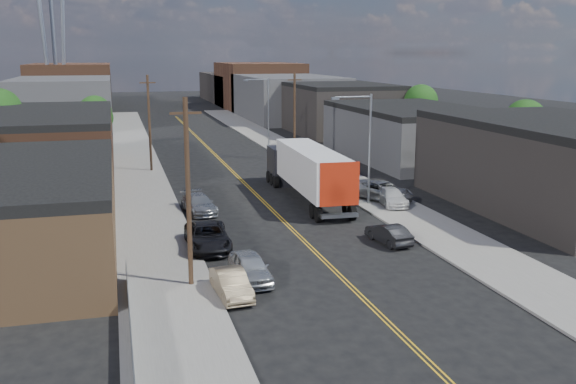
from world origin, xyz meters
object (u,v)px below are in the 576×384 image
car_left_b (231,284)px  car_left_c (207,237)px  car_right_lot_b (391,197)px  car_right_oncoming (389,234)px  car_right_lot_c (333,163)px  car_left_a (250,267)px  car_right_lot_a (382,191)px  semi_truck (305,169)px  car_left_d (199,204)px

car_left_b → car_left_c: bearing=86.1°
car_left_b → car_right_lot_b: bearing=41.1°
car_right_oncoming → car_right_lot_b: 10.44m
car_left_b → car_right_lot_c: (16.36, 31.57, 0.28)m
car_left_a → car_right_lot_a: 21.48m
car_left_a → car_left_c: bearing=99.9°
semi_truck → car_left_c: bearing=-127.9°
car_left_c → car_right_lot_b: size_ratio=1.26×
car_left_d → car_right_oncoming: bearing=-54.3°
car_left_b → car_left_d: (0.70, 18.00, 0.03)m
car_left_d → car_right_lot_b: size_ratio=1.08×
car_right_lot_a → car_right_lot_c: size_ratio=1.17×
semi_truck → car_left_a: 20.55m
car_left_b → car_right_lot_b: size_ratio=0.91×
car_left_d → car_right_lot_a: bearing=-8.5°
car_left_a → car_right_lot_b: car_left_a is taller
car_right_lot_b → car_left_a: bearing=-130.1°
semi_truck → car_right_oncoming: bearing=-82.0°
semi_truck → car_right_lot_a: semi_truck is taller
car_left_b → car_right_oncoming: (11.56, 6.54, -0.03)m
car_right_lot_b → car_left_b: bearing=-129.0°
car_left_d → semi_truck: bearing=7.4°
car_right_lot_b → car_right_lot_c: (0.38, 15.57, 0.15)m
car_right_oncoming → car_right_lot_a: bearing=-119.2°
car_left_a → car_left_b: (-1.40, -2.00, -0.09)m
car_left_d → car_right_lot_a: size_ratio=0.88×
car_left_c → semi_truck: bearing=52.7°
car_right_lot_b → semi_truck: bearing=148.4°
semi_truck → car_right_oncoming: semi_truck is taller
car_left_b → car_right_lot_a: 23.90m
car_right_lot_c → car_right_lot_a: bearing=-102.2°
car_left_a → car_right_lot_a: (14.55, 15.80, 0.16)m
car_right_lot_b → car_right_lot_a: bearing=96.9°
car_left_b → car_left_c: 8.46m
car_left_d → car_right_lot_c: car_right_lot_c is taller
car_right_lot_b → car_left_c: bearing=-148.7°
car_left_b → car_left_a: bearing=51.1°
car_left_a → car_left_b: car_left_a is taller
semi_truck → car_left_c: 15.84m
car_left_b → car_right_lot_b: 22.61m
car_right_lot_a → car_right_lot_c: (0.41, 13.77, 0.04)m
car_left_a → car_right_lot_c: car_right_lot_c is taller
car_right_lot_a → car_right_lot_b: size_ratio=1.23×
car_left_c → car_right_lot_a: car_right_lot_a is taller
car_left_a → car_right_lot_b: size_ratio=0.99×
car_left_d → car_left_c: bearing=-102.0°
car_left_d → car_right_oncoming: car_left_d is taller
semi_truck → car_left_a: (-8.68, -18.54, -1.82)m
semi_truck → car_right_lot_c: size_ratio=3.63×
car_left_a → car_right_lot_b: bearing=41.5°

